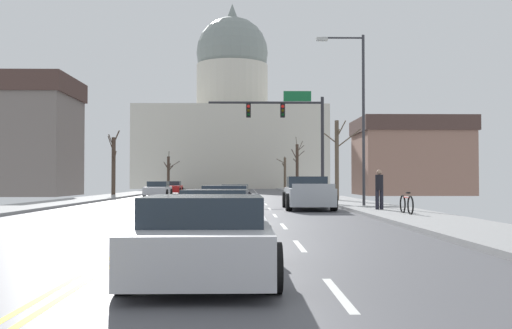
{
  "coord_description": "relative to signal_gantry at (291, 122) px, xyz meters",
  "views": [
    {
      "loc": [
        2.34,
        -26.09,
        1.43
      ],
      "look_at": [
        3.37,
        31.46,
        2.93
      ],
      "focal_mm": 40.46,
      "sensor_mm": 36.0,
      "label": 1
    }
  ],
  "objects": [
    {
      "name": "ground",
      "position": [
        -5.46,
        -13.19,
        -5.34
      ],
      "size": [
        20.0,
        180.0,
        0.2
      ],
      "color": "#505056"
    },
    {
      "name": "bare_tree_02",
      "position": [
        3.26,
        31.95,
        -2.24
      ],
      "size": [
        1.69,
        2.48,
        6.67
      ],
      "color": "#423328",
      "rests_on": "ground"
    },
    {
      "name": "sedan_oncoming_01",
      "position": [
        -10.48,
        18.29,
        -4.77
      ],
      "size": [
        2.12,
        4.29,
        1.27
      ],
      "color": "#B71414",
      "rests_on": "ground"
    },
    {
      "name": "sedan_near_04",
      "position": [
        -3.71,
        -30.76,
        -4.8
      ],
      "size": [
        2.1,
        4.32,
        1.19
      ],
      "color": "silver",
      "rests_on": "ground"
    },
    {
      "name": "bicycle_parked",
      "position": [
        2.98,
        -17.55,
        -4.87
      ],
      "size": [
        0.12,
        1.77,
        0.85
      ],
      "color": "black",
      "rests_on": "ground"
    },
    {
      "name": "bare_tree_03",
      "position": [
        -14.42,
        10.17,
        -2.59
      ],
      "size": [
        1.09,
        2.22,
        5.63
      ],
      "color": "#423328",
      "rests_on": "ground"
    },
    {
      "name": "sedan_near_00",
      "position": [
        -3.77,
        -5.01,
        -4.82
      ],
      "size": [
        2.02,
        4.53,
        1.14
      ],
      "color": "black",
      "rests_on": "ground"
    },
    {
      "name": "pedestrian_00",
      "position": [
        2.64,
        -14.55,
        -4.27
      ],
      "size": [
        0.35,
        0.34,
        1.72
      ],
      "color": "black",
      "rests_on": "ground"
    },
    {
      "name": "street_lamp_right",
      "position": [
        2.44,
        -10.83,
        -0.21
      ],
      "size": [
        2.41,
        0.24,
        8.5
      ],
      "color": "#333338",
      "rests_on": "ground"
    },
    {
      "name": "bare_tree_01",
      "position": [
        -13.47,
        38.1,
        -2.9
      ],
      "size": [
        2.05,
        2.11,
        5.04
      ],
      "color": "#423328",
      "rests_on": "ground"
    },
    {
      "name": "bare_tree_00",
      "position": [
        2.37,
        41.46,
        -2.88
      ],
      "size": [
        1.36,
        2.72,
        4.61
      ],
      "color": "brown",
      "rests_on": "ground"
    },
    {
      "name": "pickup_truck_near_01",
      "position": [
        -0.11,
        -11.41,
        -4.64
      ],
      "size": [
        2.39,
        5.6,
        1.58
      ],
      "color": "#ADB2B7",
      "rests_on": "ground"
    },
    {
      "name": "sedan_near_02",
      "position": [
        -3.86,
        -17.14,
        -4.79
      ],
      "size": [
        2.14,
        4.69,
        1.2
      ],
      "color": "navy",
      "rests_on": "ground"
    },
    {
      "name": "capitol_building",
      "position": [
        -5.46,
        59.71,
        4.8
      ],
      "size": [
        30.45,
        23.0,
        31.88
      ],
      "color": "beige",
      "rests_on": "ground"
    },
    {
      "name": "bare_tree_04",
      "position": [
        2.57,
        -3.6,
        -2.6
      ],
      "size": [
        2.3,
        2.1,
        4.97
      ],
      "color": "brown",
      "rests_on": "ground"
    },
    {
      "name": "sedan_near_03",
      "position": [
        -3.88,
        -23.89,
        -4.82
      ],
      "size": [
        2.2,
        4.36,
        1.16
      ],
      "color": "silver",
      "rests_on": "ground"
    },
    {
      "name": "flank_building_01",
      "position": [
        12.3,
        14.26,
        -1.77
      ],
      "size": [
        10.04,
        8.16,
        7.1
      ],
      "color": "#8C6656",
      "rests_on": "ground"
    },
    {
      "name": "sedan_oncoming_00",
      "position": [
        -10.47,
        9.14,
        -4.76
      ],
      "size": [
        2.07,
        4.71,
        1.28
      ],
      "color": "silver",
      "rests_on": "ground"
    },
    {
      "name": "flank_building_00",
      "position": [
        -24.18,
        11.99,
        -0.07
      ],
      "size": [
        11.65,
        8.56,
        10.46
      ],
      "color": "slate",
      "rests_on": "ground"
    },
    {
      "name": "signal_gantry",
      "position": [
        0.0,
        0.0,
        0.0
      ],
      "size": [
        7.91,
        0.41,
        7.36
      ],
      "color": "#28282D",
      "rests_on": "ground"
    }
  ]
}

